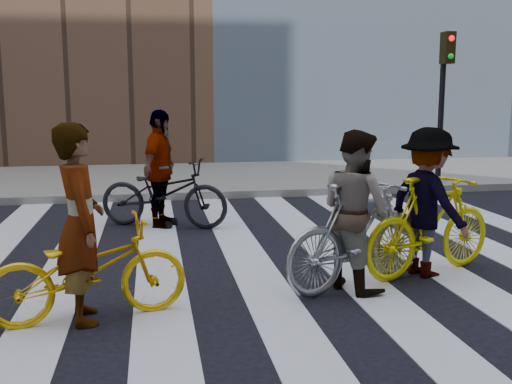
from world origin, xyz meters
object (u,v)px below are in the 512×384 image
object	(u,v)px
rider_rear	(160,169)
bike_yellow_right	(430,225)
traffic_signal	(444,83)
bike_yellow_left	(88,270)
bike_silver_mid	(359,235)
rider_left	(80,224)
rider_right	(427,202)
rider_mid	(355,210)
bike_dark_rear	(164,193)

from	to	relation	value
rider_rear	bike_yellow_right	bearing A→B (deg)	-114.00
traffic_signal	bike_yellow_left	world-z (taller)	traffic_signal
bike_silver_mid	rider_left	distance (m)	2.86
rider_right	rider_rear	distance (m)	4.25
rider_mid	rider_rear	bearing A→B (deg)	6.67
traffic_signal	rider_rear	size ratio (longest dim) A/B	1.82
bike_yellow_right	bike_dark_rear	size ratio (longest dim) A/B	0.94
traffic_signal	rider_right	world-z (taller)	traffic_signal
bike_yellow_right	rider_rear	size ratio (longest dim) A/B	1.05
rider_rear	rider_left	bearing A→B (deg)	-169.95
traffic_signal	rider_right	distance (m)	6.60
rider_mid	rider_rear	size ratio (longest dim) A/B	0.93
bike_silver_mid	rider_left	xyz separation A→B (m)	(-2.80, -0.47, 0.33)
bike_dark_rear	rider_left	distance (m)	3.93
bike_dark_rear	rider_rear	bearing A→B (deg)	111.40
bike_dark_rear	rider_left	size ratio (longest dim) A/B	1.13
bike_silver_mid	rider_left	bearing A→B (deg)	75.55
bike_yellow_right	rider_left	world-z (taller)	rider_left
traffic_signal	rider_mid	xyz separation A→B (m)	(-4.01, -5.99, -1.43)
rider_left	bike_dark_rear	bearing A→B (deg)	-23.96
traffic_signal	rider_left	size ratio (longest dim) A/B	1.83
rider_mid	bike_yellow_right	bearing A→B (deg)	-96.68
bike_silver_mid	bike_yellow_right	world-z (taller)	bike_silver_mid
bike_dark_rear	rider_left	xyz separation A→B (m)	(-0.82, -3.83, 0.37)
rider_mid	rider_rear	distance (m)	3.91
traffic_signal	bike_yellow_right	world-z (taller)	traffic_signal
traffic_signal	rider_mid	distance (m)	7.35
bike_yellow_left	bike_yellow_right	bearing A→B (deg)	-90.04
bike_yellow_left	bike_dark_rear	size ratio (longest dim) A/B	0.88
bike_silver_mid	rider_rear	distance (m)	3.95
rider_rear	traffic_signal	bearing A→B (deg)	-44.90
rider_right	bike_yellow_right	bearing A→B (deg)	-110.54
bike_silver_mid	rider_mid	world-z (taller)	rider_mid
rider_right	rider_rear	world-z (taller)	rider_rear
rider_mid	rider_rear	world-z (taller)	rider_rear
bike_yellow_right	rider_left	bearing A→B (deg)	81.17
bike_yellow_right	rider_rear	xyz separation A→B (m)	(-3.01, 3.05, 0.34)
bike_yellow_right	bike_dark_rear	xyz separation A→B (m)	(-2.96, 3.05, -0.04)
bike_yellow_left	rider_left	bearing A→B (deg)	78.10
rider_mid	rider_right	bearing A→B (deg)	-95.85
rider_left	rider_right	distance (m)	3.81
rider_left	rider_mid	distance (m)	2.79
bike_yellow_left	bike_silver_mid	distance (m)	2.80
rider_rear	bike_yellow_left	bearing A→B (deg)	-169.22
traffic_signal	rider_right	bearing A→B (deg)	-118.14
bike_yellow_left	bike_silver_mid	size ratio (longest dim) A/B	0.93
bike_yellow_left	rider_rear	distance (m)	3.92
bike_silver_mid	rider_right	distance (m)	1.01
traffic_signal	rider_mid	bearing A→B (deg)	-123.76
rider_rear	rider_mid	bearing A→B (deg)	-128.04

